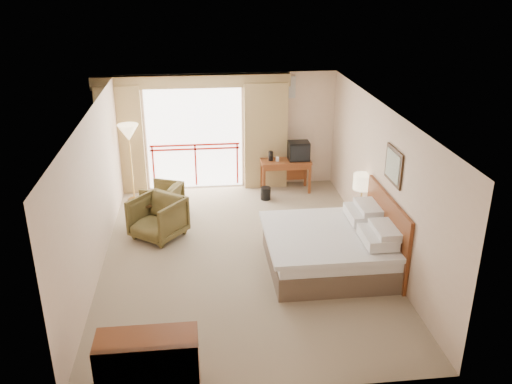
{
  "coord_description": "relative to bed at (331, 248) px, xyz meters",
  "views": [
    {
      "loc": [
        -0.73,
        -8.71,
        4.88
      ],
      "look_at": [
        0.29,
        0.4,
        1.07
      ],
      "focal_mm": 38.0,
      "sensor_mm": 36.0,
      "label": 1
    }
  ],
  "objects": [
    {
      "name": "dresser",
      "position": [
        -2.94,
        -2.73,
        0.03
      ],
      "size": [
        1.23,
        0.52,
        0.82
      ],
      "rotation": [
        0.0,
        0.0,
        0.04
      ],
      "color": "#632D16",
      "rests_on": "floor"
    },
    {
      "name": "framed_art",
      "position": [
        0.97,
        0.0,
        1.47
      ],
      "size": [
        0.04,
        0.72,
        0.6
      ],
      "color": "black",
      "rests_on": "wall_right"
    },
    {
      "name": "curtain_right",
      "position": [
        -0.65,
        3.95,
        0.87
      ],
      "size": [
        1.0,
        0.26,
        2.5
      ],
      "primitive_type": "cube",
      "color": "olive",
      "rests_on": "wall_back"
    },
    {
      "name": "wall_right",
      "position": [
        1.0,
        0.6,
        0.97
      ],
      "size": [
        0.0,
        7.0,
        7.0
      ],
      "primitive_type": "plane",
      "rotation": [
        1.57,
        0.0,
        -1.57
      ],
      "color": "beige",
      "rests_on": "ground"
    },
    {
      "name": "floor",
      "position": [
        -1.5,
        0.6,
        -0.38
      ],
      "size": [
        7.0,
        7.0,
        0.0
      ],
      "primitive_type": "plane",
      "color": "gray",
      "rests_on": "ground"
    },
    {
      "name": "balcony_railing",
      "position": [
        -2.3,
        4.06,
        0.44
      ],
      "size": [
        2.09,
        0.03,
        1.02
      ],
      "color": "#B5190F",
      "rests_on": "wall_back"
    },
    {
      "name": "headboard",
      "position": [
        0.96,
        0.0,
        0.27
      ],
      "size": [
        0.06,
        2.1,
        1.3
      ],
      "primitive_type": "cube",
      "color": "#632D16",
      "rests_on": "wall_right"
    },
    {
      "name": "wall_back",
      "position": [
        -1.5,
        4.1,
        0.97
      ],
      "size": [
        5.0,
        0.0,
        5.0
      ],
      "primitive_type": "plane",
      "rotation": [
        1.57,
        0.0,
        0.0
      ],
      "color": "beige",
      "rests_on": "ground"
    },
    {
      "name": "desk",
      "position": [
        -0.22,
        3.64,
        0.21
      ],
      "size": [
        1.16,
        0.56,
        0.76
      ],
      "rotation": [
        0.0,
        0.0,
        0.01
      ],
      "color": "#632D16",
      "rests_on": "floor"
    },
    {
      "name": "curtain_left",
      "position": [
        -3.95,
        3.95,
        0.87
      ],
      "size": [
        1.0,
        0.26,
        2.5
      ],
      "primitive_type": "cube",
      "color": "olive",
      "rests_on": "wall_back"
    },
    {
      "name": "wastebasket",
      "position": [
        -0.74,
        3.12,
        -0.23
      ],
      "size": [
        0.29,
        0.29,
        0.29
      ],
      "primitive_type": "cylinder",
      "rotation": [
        0.0,
        0.0,
        0.32
      ],
      "color": "black",
      "rests_on": "floor"
    },
    {
      "name": "wall_front",
      "position": [
        -1.5,
        -2.9,
        0.97
      ],
      "size": [
        5.0,
        0.0,
        5.0
      ],
      "primitive_type": "plane",
      "rotation": [
        -1.57,
        0.0,
        0.0
      ],
      "color": "beige",
      "rests_on": "ground"
    },
    {
      "name": "coffee_maker",
      "position": [
        -0.57,
        3.59,
        0.49
      ],
      "size": [
        0.13,
        0.13,
        0.23
      ],
      "primitive_type": "cylinder",
      "rotation": [
        0.0,
        0.0,
        -0.31
      ],
      "color": "black",
      "rests_on": "desk"
    },
    {
      "name": "balcony_door",
      "position": [
        -2.3,
        4.08,
        0.82
      ],
      "size": [
        2.4,
        0.0,
        2.4
      ],
      "primitive_type": "plane",
      "rotation": [
        1.57,
        0.0,
        0.0
      ],
      "color": "white",
      "rests_on": "wall_back"
    },
    {
      "name": "side_table",
      "position": [
        -3.3,
        2.02,
        -0.01
      ],
      "size": [
        0.49,
        0.49,
        0.53
      ],
      "rotation": [
        0.0,
        0.0,
        -0.25
      ],
      "color": "black",
      "rests_on": "floor"
    },
    {
      "name": "hvac_vent",
      "position": [
        -0.2,
        4.07,
        1.97
      ],
      "size": [
        0.5,
        0.04,
        0.5
      ],
      "primitive_type": "cube",
      "color": "silver",
      "rests_on": "wall_back"
    },
    {
      "name": "armchair_far",
      "position": [
        -3.02,
        2.61,
        -0.38
      ],
      "size": [
        0.96,
        0.94,
        0.67
      ],
      "primitive_type": "imported",
      "rotation": [
        0.0,
        0.0,
        -1.97
      ],
      "color": "#483C1C",
      "rests_on": "floor"
    },
    {
      "name": "bed",
      "position": [
        0.0,
        0.0,
        0.0
      ],
      "size": [
        2.13,
        2.06,
        0.97
      ],
      "color": "brown",
      "rests_on": "floor"
    },
    {
      "name": "tv",
      "position": [
        0.08,
        3.59,
        0.59
      ],
      "size": [
        0.48,
        0.38,
        0.43
      ],
      "rotation": [
        0.0,
        0.0,
        -0.03
      ],
      "color": "black",
      "rests_on": "desk"
    },
    {
      "name": "table_lamp",
      "position": [
        0.9,
        1.29,
        0.68
      ],
      "size": [
        0.36,
        0.36,
        0.64
      ],
      "rotation": [
        0.0,
        0.0,
        0.29
      ],
      "color": "tan",
      "rests_on": "nightstand"
    },
    {
      "name": "phone",
      "position": [
        0.85,
        1.09,
        0.22
      ],
      "size": [
        0.2,
        0.18,
        0.08
      ],
      "primitive_type": "cube",
      "rotation": [
        0.0,
        0.0,
        0.28
      ],
      "color": "black",
      "rests_on": "nightstand"
    },
    {
      "name": "nightstand",
      "position": [
        0.9,
        1.24,
        -0.1
      ],
      "size": [
        0.4,
        0.47,
        0.56
      ],
      "primitive_type": "cube",
      "rotation": [
        0.0,
        0.0,
        -0.02
      ],
      "color": "#632D16",
      "rests_on": "floor"
    },
    {
      "name": "valance",
      "position": [
        -2.3,
        3.98,
        2.17
      ],
      "size": [
        4.4,
        0.22,
        0.28
      ],
      "primitive_type": "cube",
      "color": "olive",
      "rests_on": "wall_back"
    },
    {
      "name": "armchair_near",
      "position": [
        -3.06,
        1.5,
        -0.38
      ],
      "size": [
        1.24,
        1.25,
        0.82
      ],
      "primitive_type": "imported",
      "rotation": [
        0.0,
        0.0,
        -0.66
      ],
      "color": "#483C1C",
      "rests_on": "floor"
    },
    {
      "name": "wall_left",
      "position": [
        -4.0,
        0.6,
        0.97
      ],
      "size": [
        0.0,
        7.0,
        7.0
      ],
      "primitive_type": "plane",
      "rotation": [
        1.57,
        0.0,
        1.57
      ],
      "color": "beige",
      "rests_on": "ground"
    },
    {
      "name": "floor_lamp",
      "position": [
        -3.71,
        3.39,
        1.14
      ],
      "size": [
        0.45,
        0.45,
        1.77
      ],
      "rotation": [
        0.0,
        0.0,
        0.18
      ],
      "color": "tan",
      "rests_on": "floor"
    },
    {
      "name": "book",
      "position": [
        -3.3,
        2.02,
        0.16
      ],
      "size": [
        0.22,
        0.26,
        0.02
      ],
      "primitive_type": "imported",
      "rotation": [
        0.0,
        0.0,
        0.33
      ],
      "color": "white",
      "rests_on": "side_table"
    },
    {
      "name": "ceiling",
      "position": [
        -1.5,
        0.6,
        2.32
      ],
      "size": [
        7.0,
        7.0,
        0.0
      ],
      "primitive_type": "plane",
      "rotation": [
        3.14,
        0.0,
        0.0
      ],
      "color": "white",
      "rests_on": "wall_back"
    },
    {
      "name": "cup",
      "position": [
        -0.42,
        3.54,
        0.43
      ],
      "size": [
        0.07,
        0.07,
        0.1
      ],
      "primitive_type": "cylinder",
      "rotation": [
        0.0,
        0.0,
        -0.01
      ],
      "color": "white",
      "rests_on": "desk"
    }
  ]
}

